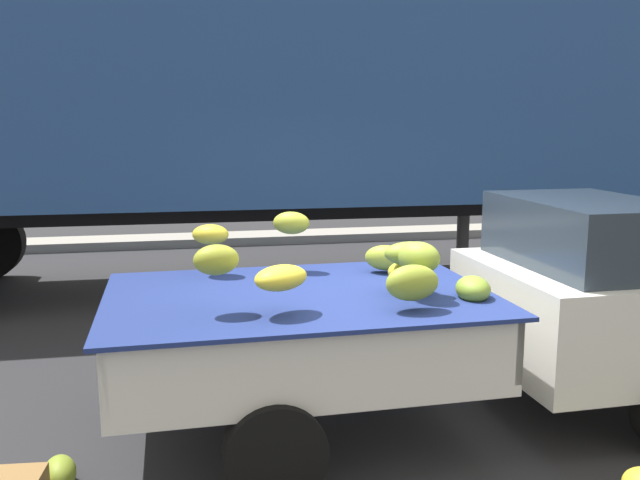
% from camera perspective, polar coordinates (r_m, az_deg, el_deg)
% --- Properties ---
extents(ground, '(220.00, 220.00, 0.00)m').
position_cam_1_polar(ground, '(5.30, 6.86, -15.69)').
color(ground, '#28282B').
extents(curb_strip, '(80.00, 0.80, 0.16)m').
position_cam_1_polar(curb_strip, '(12.93, -4.23, 0.21)').
color(curb_strip, gray).
rests_on(curb_strip, ground).
extents(pickup_truck, '(4.84, 1.97, 1.70)m').
position_cam_1_polar(pickup_truck, '(5.55, 18.11, -5.24)').
color(pickup_truck, silver).
rests_on(pickup_truck, ground).
extents(semi_trailer, '(12.03, 2.72, 3.95)m').
position_cam_1_polar(semi_trailer, '(9.21, -7.70, 11.53)').
color(semi_trailer, navy).
rests_on(semi_trailer, ground).
extents(fallen_banana_bunch_near_tailgate, '(0.25, 0.34, 0.20)m').
position_cam_1_polar(fallen_banana_bunch_near_tailgate, '(4.80, -21.19, -17.91)').
color(fallen_banana_bunch_near_tailgate, olive).
rests_on(fallen_banana_bunch_near_tailgate, ground).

